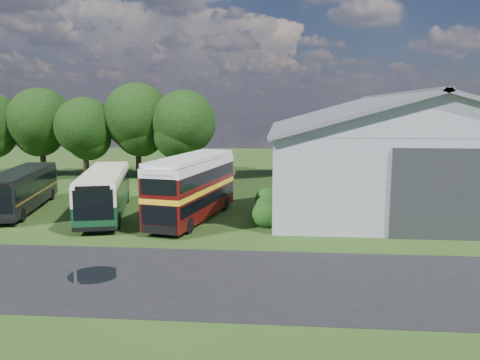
# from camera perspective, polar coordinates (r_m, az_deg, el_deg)

# --- Properties ---
(ground) EXTENTS (120.00, 120.00, 0.00)m
(ground) POSITION_cam_1_polar(r_m,az_deg,el_deg) (23.61, -11.18, -8.91)
(ground) COLOR #223E13
(ground) RESTS_ON ground
(asphalt_road) EXTENTS (60.00, 8.00, 0.02)m
(asphalt_road) POSITION_cam_1_polar(r_m,az_deg,el_deg) (20.19, -5.20, -11.88)
(asphalt_road) COLOR black
(asphalt_road) RESTS_ON ground
(puddle) EXTENTS (2.20, 2.20, 0.01)m
(puddle) POSITION_cam_1_polar(r_m,az_deg,el_deg) (21.41, -17.37, -11.03)
(puddle) COLOR black
(puddle) RESTS_ON ground
(storage_shed) EXTENTS (18.80, 24.80, 8.15)m
(storage_shed) POSITION_cam_1_polar(r_m,az_deg,el_deg) (38.65, 17.82, 4.02)
(storage_shed) COLOR gray
(storage_shed) RESTS_ON ground
(tree_left_a) EXTENTS (6.46, 6.46, 9.12)m
(tree_left_a) POSITION_cam_1_polar(r_m,az_deg,el_deg) (52.15, -23.14, 6.76)
(tree_left_a) COLOR black
(tree_left_a) RESTS_ON ground
(tree_left_b) EXTENTS (5.78, 5.78, 8.16)m
(tree_left_b) POSITION_cam_1_polar(r_m,az_deg,el_deg) (49.11, -18.45, 6.20)
(tree_left_b) COLOR black
(tree_left_b) RESTS_ON ground
(tree_mid) EXTENTS (6.80, 6.80, 9.60)m
(tree_mid) POSITION_cam_1_polar(r_m,az_deg,el_deg) (48.57, -12.43, 7.52)
(tree_mid) COLOR black
(tree_mid) RESTS_ON ground
(tree_right_a) EXTENTS (6.26, 6.26, 8.83)m
(tree_right_a) POSITION_cam_1_polar(r_m,az_deg,el_deg) (46.36, -6.82, 7.00)
(tree_right_a) COLOR black
(tree_right_a) RESTS_ON ground
(shrub_front) EXTENTS (1.70, 1.70, 1.70)m
(shrub_front) POSITION_cam_1_polar(r_m,az_deg,el_deg) (28.49, 3.18, -5.66)
(shrub_front) COLOR #194714
(shrub_front) RESTS_ON ground
(shrub_mid) EXTENTS (1.60, 1.60, 1.60)m
(shrub_mid) POSITION_cam_1_polar(r_m,az_deg,el_deg) (30.43, 3.30, -4.72)
(shrub_mid) COLOR #194714
(shrub_mid) RESTS_ON ground
(shrub_back) EXTENTS (1.80, 1.80, 1.80)m
(shrub_back) POSITION_cam_1_polar(r_m,az_deg,el_deg) (32.38, 3.40, -3.90)
(shrub_back) COLOR #194714
(shrub_back) RESTS_ON ground
(bus_green_single) EXTENTS (5.14, 11.14, 2.99)m
(bus_green_single) POSITION_cam_1_polar(r_m,az_deg,el_deg) (32.34, -16.15, -1.37)
(bus_green_single) COLOR black
(bus_green_single) RESTS_ON ground
(bus_maroon_double) EXTENTS (4.37, 9.87, 4.12)m
(bus_maroon_double) POSITION_cam_1_polar(r_m,az_deg,el_deg) (29.91, -5.80, -0.98)
(bus_maroon_double) COLOR black
(bus_maroon_double) RESTS_ON ground
(bus_dark_single) EXTENTS (4.53, 10.45, 2.81)m
(bus_dark_single) POSITION_cam_1_polar(r_m,az_deg,el_deg) (35.92, -25.09, -1.03)
(bus_dark_single) COLOR black
(bus_dark_single) RESTS_ON ground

